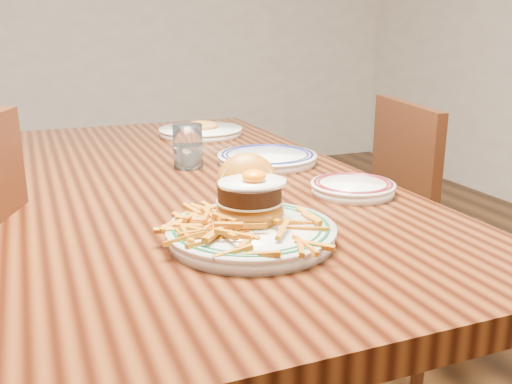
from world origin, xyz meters
name	(u,v)px	position (x,y,z in m)	size (l,w,h in m)	color
table	(185,213)	(0.00, 0.00, 0.66)	(0.85, 1.60, 0.75)	black
chair_right	(434,235)	(0.80, 0.06, 0.47)	(0.49, 0.49, 0.88)	#39190B
main_plate	(250,218)	(0.00, -0.43, 0.79)	(0.28, 0.30, 0.14)	silver
side_plate	(353,187)	(0.30, -0.27, 0.77)	(0.18, 0.19, 0.03)	silver
rear_plate	(267,158)	(0.24, 0.06, 0.77)	(0.26, 0.26, 0.03)	silver
water_glass	(188,149)	(0.04, 0.09, 0.80)	(0.07, 0.07, 0.11)	white
far_plate	(201,131)	(0.19, 0.49, 0.77)	(0.27, 0.27, 0.05)	silver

